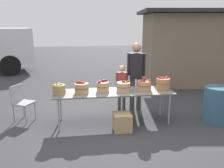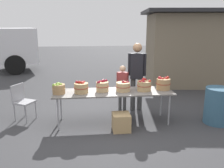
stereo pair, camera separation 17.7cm
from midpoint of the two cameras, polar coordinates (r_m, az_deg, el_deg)
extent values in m
plane|color=#38383A|center=(5.70, -0.48, -9.06)|extent=(40.00, 40.00, 0.00)
cube|color=slate|center=(5.45, -0.49, -1.94)|extent=(2.70, 0.76, 0.03)
cylinder|color=#99999E|center=(5.27, -13.52, -7.22)|extent=(0.04, 0.04, 0.72)
cylinder|color=#99999E|center=(5.58, 12.62, -5.95)|extent=(0.04, 0.04, 0.72)
cylinder|color=#99999E|center=(5.83, -13.00, -5.09)|extent=(0.04, 0.04, 0.72)
cylinder|color=#99999E|center=(6.11, 10.67, -4.07)|extent=(0.04, 0.04, 0.72)
cylinder|color=#A87F51|center=(5.36, -13.43, -1.29)|extent=(0.28, 0.28, 0.21)
torus|color=#A87F51|center=(5.36, -13.44, -1.18)|extent=(0.30, 0.30, 0.01)
sphere|color=#9EC647|center=(5.27, -13.73, -0.51)|extent=(0.07, 0.07, 0.07)
sphere|color=#7AA833|center=(5.37, -13.78, -0.14)|extent=(0.07, 0.07, 0.07)
sphere|color=#9EC647|center=(5.35, -13.61, -0.09)|extent=(0.07, 0.07, 0.07)
sphere|color=#8CB738|center=(5.33, -13.01, -0.23)|extent=(0.08, 0.08, 0.08)
sphere|color=#7AA833|center=(5.30, -14.54, -0.45)|extent=(0.08, 0.08, 0.08)
sphere|color=#7AA833|center=(5.33, -13.53, -0.07)|extent=(0.07, 0.07, 0.07)
sphere|color=#9EC647|center=(5.31, -13.53, -0.12)|extent=(0.07, 0.07, 0.07)
cylinder|color=tan|center=(5.34, -8.19, -1.03)|extent=(0.31, 0.31, 0.22)
torus|color=maroon|center=(5.34, -8.19, -0.91)|extent=(0.33, 0.33, 0.01)
sphere|color=maroon|center=(5.40, -7.63, 0.33)|extent=(0.08, 0.08, 0.08)
sphere|color=#B22319|center=(5.31, -8.60, 0.35)|extent=(0.07, 0.07, 0.07)
sphere|color=#B22319|center=(5.30, -7.93, 0.14)|extent=(0.08, 0.08, 0.08)
sphere|color=maroon|center=(5.35, -9.25, 0.34)|extent=(0.07, 0.07, 0.07)
sphere|color=#B22319|center=(5.32, -7.93, 0.21)|extent=(0.08, 0.08, 0.08)
cylinder|color=tan|center=(5.43, -3.14, -0.65)|extent=(0.28, 0.28, 0.22)
torus|color=maroon|center=(5.43, -3.15, -0.54)|extent=(0.30, 0.30, 0.01)
sphere|color=maroon|center=(5.34, -4.06, 0.35)|extent=(0.07, 0.07, 0.07)
sphere|color=maroon|center=(5.40, -3.08, 0.66)|extent=(0.06, 0.06, 0.06)
sphere|color=maroon|center=(5.47, -2.29, 0.79)|extent=(0.07, 0.07, 0.07)
sphere|color=maroon|center=(5.47, -3.66, 0.54)|extent=(0.07, 0.07, 0.07)
sphere|color=maroon|center=(5.43, -2.96, 0.70)|extent=(0.08, 0.08, 0.08)
cylinder|color=tan|center=(5.47, 1.81, -0.64)|extent=(0.32, 0.32, 0.20)
torus|color=maroon|center=(5.46, 1.81, -0.54)|extent=(0.34, 0.34, 0.01)
sphere|color=#B22319|center=(5.43, 2.18, 0.25)|extent=(0.08, 0.08, 0.08)
sphere|color=maroon|center=(5.47, 2.86, 0.36)|extent=(0.08, 0.08, 0.08)
sphere|color=#B22319|center=(5.44, 1.84, 0.26)|extent=(0.07, 0.07, 0.07)
sphere|color=maroon|center=(5.44, 1.83, 0.44)|extent=(0.08, 0.08, 0.08)
cylinder|color=tan|center=(5.55, 6.80, -0.39)|extent=(0.32, 0.32, 0.22)
torus|color=maroon|center=(5.55, 6.81, -0.28)|extent=(0.34, 0.34, 0.01)
sphere|color=maroon|center=(5.45, 6.69, 0.48)|extent=(0.07, 0.07, 0.07)
sphere|color=maroon|center=(5.63, 7.02, 1.09)|extent=(0.07, 0.07, 0.07)
sphere|color=maroon|center=(5.46, 5.85, 0.54)|extent=(0.07, 0.07, 0.07)
sphere|color=maroon|center=(5.54, 6.43, 0.87)|extent=(0.07, 0.07, 0.07)
sphere|color=#B22319|center=(5.61, 6.65, 1.21)|extent=(0.07, 0.07, 0.07)
sphere|color=#B22319|center=(5.53, 6.53, 0.69)|extent=(0.08, 0.08, 0.08)
sphere|color=#B22319|center=(5.50, 8.10, 0.76)|extent=(0.06, 0.06, 0.06)
cylinder|color=#A87F51|center=(5.73, 11.22, 0.08)|extent=(0.32, 0.32, 0.26)
torus|color=maroon|center=(5.73, 11.22, 0.21)|extent=(0.34, 0.34, 0.01)
sphere|color=#B22319|center=(5.67, 11.05, 1.24)|extent=(0.08, 0.08, 0.08)
sphere|color=maroon|center=(5.68, 10.57, 1.30)|extent=(0.07, 0.07, 0.07)
sphere|color=#B22319|center=(5.77, 12.18, 1.57)|extent=(0.08, 0.08, 0.08)
sphere|color=maroon|center=(5.70, 10.30, 1.47)|extent=(0.06, 0.06, 0.06)
sphere|color=#B22319|center=(5.70, 11.87, 1.22)|extent=(0.08, 0.08, 0.08)
sphere|color=maroon|center=(5.78, 11.76, 1.43)|extent=(0.08, 0.08, 0.08)
sphere|color=maroon|center=(5.71, 10.39, 1.54)|extent=(0.08, 0.08, 0.08)
cylinder|color=#3F3F3F|center=(6.38, 5.66, -2.42)|extent=(0.13, 0.13, 0.87)
cylinder|color=#3F3F3F|center=(6.39, 4.03, -2.36)|extent=(0.13, 0.13, 0.87)
cube|color=black|center=(6.21, 4.99, 4.36)|extent=(0.38, 0.31, 0.65)
sphere|color=#936B4C|center=(6.15, 5.08, 8.65)|extent=(0.24, 0.24, 0.24)
cylinder|color=black|center=(6.20, 6.76, 4.63)|extent=(0.09, 0.09, 0.58)
cylinder|color=black|center=(6.21, 3.24, 4.73)|extent=(0.09, 0.09, 0.58)
cylinder|color=#3F3F3F|center=(6.39, 2.08, -3.64)|extent=(0.09, 0.09, 0.59)
cylinder|color=#3F3F3F|center=(6.40, 0.98, -3.62)|extent=(0.09, 0.09, 0.59)
cube|color=maroon|center=(6.26, 1.56, 0.86)|extent=(0.25, 0.20, 0.44)
sphere|color=tan|center=(6.19, 1.58, 3.70)|extent=(0.16, 0.16, 0.16)
cylinder|color=maroon|center=(6.25, 2.74, 1.06)|extent=(0.06, 0.06, 0.39)
cylinder|color=maroon|center=(6.26, 0.38, 1.09)|extent=(0.06, 0.06, 0.39)
cube|color=silver|center=(12.51, -23.51, 8.42)|extent=(2.40, 2.58, 1.60)
cube|color=black|center=(12.58, -19.75, 10.25)|extent=(0.62, 1.68, 0.80)
cylinder|color=black|center=(13.53, -24.18, 5.28)|extent=(0.94, 0.56, 0.90)
cylinder|color=black|center=(11.65, -23.54, 4.10)|extent=(0.94, 0.56, 0.90)
cube|color=#726651|center=(9.79, 16.44, 8.03)|extent=(3.28, 2.77, 2.60)
cube|color=#262628|center=(9.75, 17.02, 16.11)|extent=(3.84, 3.33, 0.12)
cube|color=white|center=(8.77, 20.69, 8.37)|extent=(1.39, 0.22, 0.90)
cube|color=#99999E|center=(6.03, -21.12, -4.26)|extent=(0.54, 0.54, 0.04)
cube|color=#99999E|center=(6.09, -22.58, -2.06)|extent=(0.22, 0.37, 0.40)
cylinder|color=gray|center=(5.88, -20.75, -7.08)|extent=(0.02, 0.02, 0.42)
cylinder|color=gray|center=(6.12, -18.67, -6.07)|extent=(0.02, 0.02, 0.42)
cylinder|color=gray|center=(6.10, -23.18, -6.55)|extent=(0.02, 0.02, 0.42)
cylinder|color=gray|center=(6.33, -21.09, -5.60)|extent=(0.02, 0.02, 0.42)
cylinder|color=#335972|center=(6.07, 22.99, -4.54)|extent=(0.61, 0.61, 0.84)
cube|color=tan|center=(5.22, 1.49, -9.04)|extent=(0.38, 0.38, 0.38)
camera|label=1|loc=(0.09, -90.89, -0.22)|focal=38.33mm
camera|label=2|loc=(0.09, 89.11, 0.22)|focal=38.33mm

